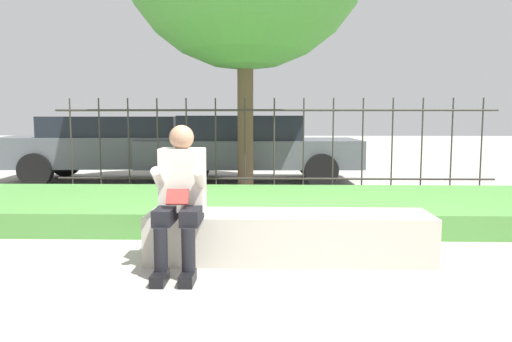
# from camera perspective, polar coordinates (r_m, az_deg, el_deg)

# --- Properties ---
(ground_plane) EXTENTS (60.00, 60.00, 0.00)m
(ground_plane) POSITION_cam_1_polar(r_m,az_deg,el_deg) (4.65, 2.50, -10.08)
(ground_plane) COLOR #A8A399
(stone_bench) EXTENTS (2.56, 0.58, 0.44)m
(stone_bench) POSITION_cam_1_polar(r_m,az_deg,el_deg) (4.60, 3.76, -7.77)
(stone_bench) COLOR #B7B2A3
(stone_bench) RESTS_ON ground_plane
(person_seated_reader) EXTENTS (0.42, 0.73, 1.24)m
(person_seated_reader) POSITION_cam_1_polar(r_m,az_deg,el_deg) (4.26, -8.61, -2.44)
(person_seated_reader) COLOR black
(person_seated_reader) RESTS_ON ground_plane
(grass_berm) EXTENTS (8.98, 2.37, 0.27)m
(grass_berm) POSITION_cam_1_polar(r_m,az_deg,el_deg) (6.46, 2.21, -4.21)
(grass_berm) COLOR #4C893D
(grass_berm) RESTS_ON ground_plane
(iron_fence) EXTENTS (6.98, 0.03, 1.60)m
(iron_fence) POSITION_cam_1_polar(r_m,az_deg,el_deg) (7.93, 2.09, 2.81)
(iron_fence) COLOR #332D28
(iron_fence) RESTS_ON ground_plane
(car_parked_left) EXTENTS (4.81, 2.14, 1.31)m
(car_parked_left) POSITION_cam_1_polar(r_m,az_deg,el_deg) (10.53, -15.13, 2.79)
(car_parked_left) COLOR #4C5156
(car_parked_left) RESTS_ON ground_plane
(car_parked_center) EXTENTS (4.38, 2.01, 1.33)m
(car_parked_center) POSITION_cam_1_polar(r_m,az_deg,el_deg) (10.08, -1.02, 2.85)
(car_parked_center) COLOR #4C5156
(car_parked_center) RESTS_ON ground_plane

